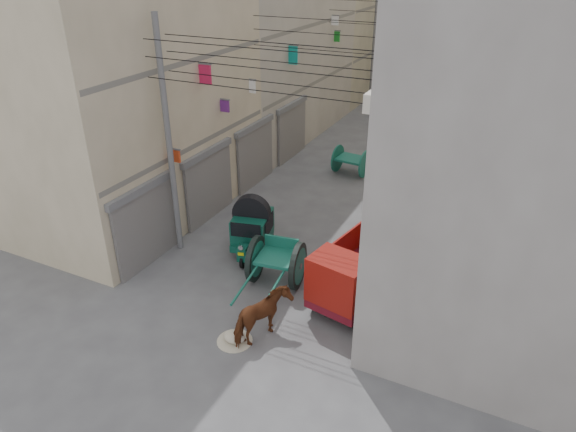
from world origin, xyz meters
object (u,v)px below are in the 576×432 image
Objects in this scene: tonga_cart at (276,262)px; distant_car_green at (438,67)px; feed_sack at (235,337)px; distant_car_white at (389,111)px; auto_rickshaw at (252,226)px; second_cart at (351,160)px; distant_car_grey at (442,111)px; mini_truck at (353,278)px; horse at (262,317)px.

distant_car_green is (-1.73, 33.61, -0.13)m from tonga_cart.
distant_car_white is (-1.94, 21.73, 0.46)m from feed_sack.
auto_rickshaw reaches higher than second_cart.
distant_car_green is (-0.03, 14.90, 0.04)m from distant_car_white.
second_cart is at bearing 71.53° from auto_rickshaw.
distant_car_grey is (2.90, 19.01, -0.39)m from auto_rickshaw.
mini_truck is 0.86× the size of distant_car_green.
mini_truck is at bearing 51.85° from feed_sack.
auto_rickshaw reaches higher than horse.
second_cart is 9.14m from distant_car_white.
tonga_cart is at bearing -53.59° from horse.
second_cart is 0.92× the size of horse.
feed_sack is at bearing 52.51° from horse.
horse is (2.58, -3.99, -0.22)m from auto_rickshaw.
auto_rickshaw is 4.76m from horse.
auto_rickshaw is 17.29m from distant_car_white.
mini_truck reaches higher than distant_car_white.
distant_car_grey is at bearing -164.87° from distant_car_white.
horse reaches higher than distant_car_green.
mini_truck reaches higher than second_cart.
second_cart is 12.31m from horse.
mini_truck is at bearing -106.62° from horse.
distant_car_grey is 0.76× the size of distant_car_green.
distant_car_white is (-0.76, 9.11, -0.09)m from second_cart.
second_cart is at bearing 79.09° from distant_car_white.
tonga_cart is at bearing 94.68° from feed_sack.
distant_car_white is at bearing -65.80° from horse.
horse is 36.27m from distant_car_green.
horse reaches higher than distant_car_grey.
horse is (1.83, -12.17, 0.03)m from second_cart.
auto_rickshaw is 0.53× the size of distant_car_green.
mini_truck is 2.23× the size of horse.
tonga_cart is at bearing 79.51° from distant_car_white.
tonga_cart reaches higher than horse.
distant_car_grey is (0.96, 23.46, 0.42)m from feed_sack.
auto_rickshaw is at bearing 88.19° from distant_car_green.
distant_car_green is (-4.31, 33.65, -0.32)m from mini_truck.
distant_car_white is (-1.69, 18.71, -0.18)m from tonga_cart.
tonga_cart is at bearing -170.12° from mini_truck.
distant_car_grey is (1.20, 20.44, -0.22)m from tonga_cart.
mini_truck reaches higher than auto_rickshaw.
second_cart is 0.35× the size of distant_car_green.
tonga_cart is 2.59m from mini_truck.
horse is (0.89, -2.56, -0.06)m from tonga_cart.
horse is at bearing 81.26° from distant_car_white.
distant_car_green is at bearing 76.87° from auto_rickshaw.
mini_truck is (4.27, -1.47, 0.02)m from auto_rickshaw.
horse is 0.38× the size of distant_car_green.
auto_rickshaw is 0.68× the size of tonga_cart.
tonga_cart reaches higher than feed_sack.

